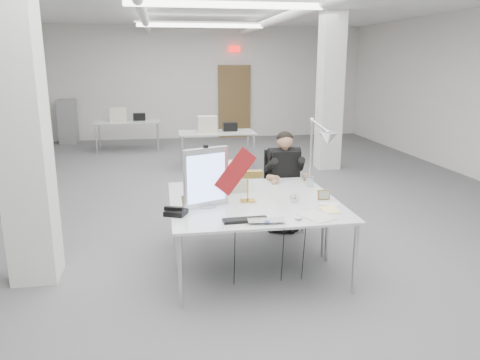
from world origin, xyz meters
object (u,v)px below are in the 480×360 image
object	(u,v)px
monitor	(206,178)
desk_phone	(176,212)
beige_monitor	(230,176)
seated_person	(284,165)
desk_main	(262,214)
office_chair	(283,187)
laptop	(267,223)
bankers_lamp	(248,186)
architect_lamp	(318,153)

from	to	relation	value
monitor	desk_phone	world-z (taller)	monitor
monitor	beige_monitor	distance (m)	0.71
seated_person	desk_phone	world-z (taller)	seated_person
desk_main	desk_phone	xyz separation A→B (m)	(-0.85, 0.07, 0.04)
office_chair	seated_person	world-z (taller)	seated_person
monitor	laptop	size ratio (longest dim) A/B	1.78
bankers_lamp	beige_monitor	world-z (taller)	bankers_lamp
desk_phone	beige_monitor	size ratio (longest dim) A/B	0.57
bankers_lamp	architect_lamp	bearing A→B (deg)	20.75
office_chair	architect_lamp	distance (m)	1.09
monitor	seated_person	bearing A→B (deg)	23.23
laptop	beige_monitor	distance (m)	1.27
monitor	laptop	xyz separation A→B (m)	(0.50, -0.64, -0.30)
monitor	bankers_lamp	bearing A→B (deg)	-10.39
desk_main	monitor	bearing A→B (deg)	150.36
beige_monitor	desk_main	bearing A→B (deg)	-87.36
bankers_lamp	monitor	bearing A→B (deg)	-163.19
monitor	bankers_lamp	size ratio (longest dim) A/B	1.83
bankers_lamp	desk_phone	world-z (taller)	bankers_lamp
desk_main	bankers_lamp	bearing A→B (deg)	100.40
seated_person	office_chair	bearing A→B (deg)	86.78
office_chair	seated_person	bearing A→B (deg)	-93.22
office_chair	monitor	world-z (taller)	monitor
seated_person	architect_lamp	bearing A→B (deg)	-82.08
office_chair	monitor	xyz separation A→B (m)	(-1.14, -1.22, 0.48)
seated_person	beige_monitor	bearing A→B (deg)	-147.93
laptop	desk_phone	size ratio (longest dim) A/B	1.77
seated_person	monitor	xyz separation A→B (m)	(-1.14, -1.17, 0.16)
office_chair	beige_monitor	xyz separation A→B (m)	(-0.81, -0.62, 0.33)
monitor	beige_monitor	xyz separation A→B (m)	(0.34, 0.60, -0.15)
laptop	bankers_lamp	distance (m)	0.76
monitor	laptop	world-z (taller)	monitor
seated_person	desk_phone	distance (m)	2.03
office_chair	seated_person	size ratio (longest dim) A/B	1.31
monitor	office_chair	bearing A→B (deg)	24.42
office_chair	monitor	bearing A→B (deg)	-136.21
monitor	beige_monitor	size ratio (longest dim) A/B	1.81
laptop	monitor	bearing A→B (deg)	132.67
office_chair	seated_person	xyz separation A→B (m)	(0.00, -0.05, 0.31)
seated_person	architect_lamp	xyz separation A→B (m)	(0.16, -0.83, 0.31)
office_chair	beige_monitor	distance (m)	1.07
monitor	architect_lamp	size ratio (longest dim) A/B	0.68
desk_main	beige_monitor	xyz separation A→B (m)	(-0.19, 0.90, 0.17)
architect_lamp	desk_phone	bearing A→B (deg)	-149.44
bankers_lamp	desk_phone	xyz separation A→B (m)	(-0.78, -0.32, -0.14)
bankers_lamp	architect_lamp	distance (m)	0.93
office_chair	bankers_lamp	size ratio (longest dim) A/B	3.48
seated_person	laptop	bearing A→B (deg)	-112.70
beige_monitor	architect_lamp	size ratio (longest dim) A/B	0.38
seated_person	bankers_lamp	xyz separation A→B (m)	(-0.69, -1.08, 0.02)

